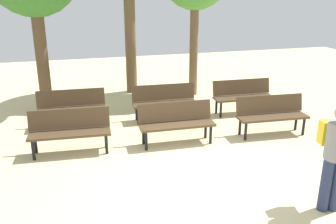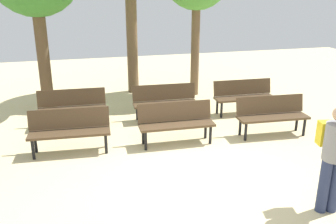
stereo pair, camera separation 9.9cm
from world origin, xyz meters
The scene contains 8 objects.
ground_plane centered at (0.00, 0.00, 0.00)m, with size 24.00×24.00×0.00m, color beige.
bench_r0_c0 centered at (-2.14, 1.70, 0.50)m, with size 1.63×0.59×0.87m.
bench_r0_c1 centered at (0.05, 1.57, 0.50)m, with size 1.62×0.53×0.87m.
bench_r0_c2 centered at (2.27, 1.47, 0.50)m, with size 1.63×0.59×0.87m.
bench_r1_c0 centered at (-2.06, 3.21, 0.50)m, with size 1.62×0.56×0.87m.
bench_r1_c1 centered at (0.20, 3.07, 0.50)m, with size 1.63×0.57×0.87m.
bench_r1_c2 centered at (2.34, 3.00, 0.50)m, with size 1.62×0.55×0.87m.
visitor_with_backpack centered at (1.53, -1.41, 0.94)m, with size 0.41×0.57×1.65m.
Camera 1 is at (-2.08, -5.32, 3.19)m, focal length 38.77 mm.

